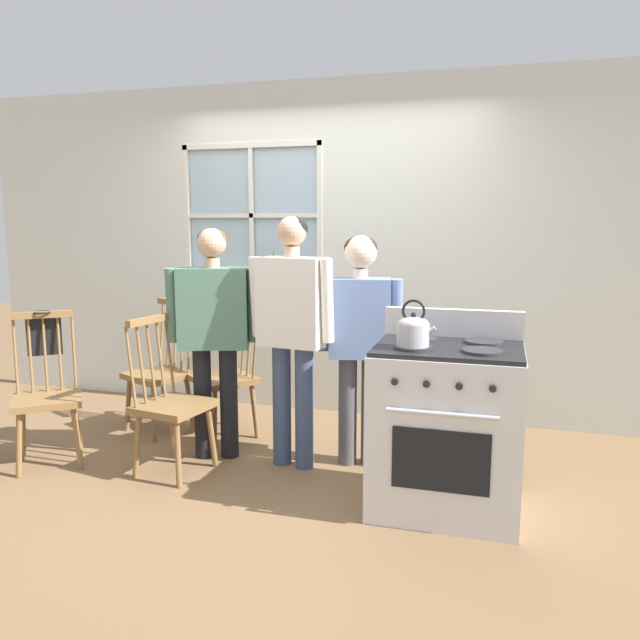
{
  "coord_description": "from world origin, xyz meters",
  "views": [
    {
      "loc": [
        1.34,
        -3.55,
        1.59
      ],
      "look_at": [
        0.31,
        0.01,
        1.0
      ],
      "focal_mm": 35.0,
      "sensor_mm": 36.0,
      "label": 1
    }
  ],
  "objects_px": {
    "chair_by_window": "(47,398)",
    "person_teen_center": "(292,319)",
    "chair_center_cluster": "(160,374)",
    "kettle": "(413,330)",
    "chair_near_wall": "(171,404)",
    "stove": "(446,426)",
    "handbag": "(44,334)",
    "potted_plant": "(273,276)",
    "chair_near_stove": "(227,378)",
    "person_elderly_left": "(214,321)",
    "person_adult_right": "(360,328)"
  },
  "relations": [
    {
      "from": "chair_near_wall",
      "to": "chair_by_window",
      "type": "bearing_deg",
      "value": 106.43
    },
    {
      "from": "potted_plant",
      "to": "handbag",
      "type": "distance_m",
      "value": 1.82
    },
    {
      "from": "potted_plant",
      "to": "chair_near_stove",
      "type": "bearing_deg",
      "value": -97.97
    },
    {
      "from": "person_elderly_left",
      "to": "chair_center_cluster",
      "type": "bearing_deg",
      "value": 131.47
    },
    {
      "from": "chair_center_cluster",
      "to": "chair_near_stove",
      "type": "distance_m",
      "value": 0.54
    },
    {
      "from": "chair_by_window",
      "to": "handbag",
      "type": "xyz_separation_m",
      "value": [
        -0.14,
        0.18,
        0.38
      ]
    },
    {
      "from": "chair_by_window",
      "to": "chair_center_cluster",
      "type": "xyz_separation_m",
      "value": [
        0.37,
        0.79,
        0.0
      ]
    },
    {
      "from": "chair_near_wall",
      "to": "kettle",
      "type": "xyz_separation_m",
      "value": [
        1.54,
        -0.17,
        0.58
      ]
    },
    {
      "from": "chair_by_window",
      "to": "chair_center_cluster",
      "type": "distance_m",
      "value": 0.88
    },
    {
      "from": "stove",
      "to": "potted_plant",
      "type": "height_order",
      "value": "potted_plant"
    },
    {
      "from": "kettle",
      "to": "person_adult_right",
      "type": "bearing_deg",
      "value": 124.22
    },
    {
      "from": "chair_by_window",
      "to": "potted_plant",
      "type": "xyz_separation_m",
      "value": [
        1.01,
        1.55,
        0.69
      ]
    },
    {
      "from": "potted_plant",
      "to": "kettle",
      "type": "bearing_deg",
      "value": -49.64
    },
    {
      "from": "stove",
      "to": "person_elderly_left",
      "type": "bearing_deg",
      "value": 167.43
    },
    {
      "from": "chair_by_window",
      "to": "chair_center_cluster",
      "type": "bearing_deg",
      "value": 27.06
    },
    {
      "from": "chair_near_stove",
      "to": "person_teen_center",
      "type": "bearing_deg",
      "value": 6.82
    },
    {
      "from": "chair_near_wall",
      "to": "chair_center_cluster",
      "type": "height_order",
      "value": "same"
    },
    {
      "from": "chair_center_cluster",
      "to": "potted_plant",
      "type": "xyz_separation_m",
      "value": [
        0.64,
        0.76,
        0.69
      ]
    },
    {
      "from": "chair_near_stove",
      "to": "handbag",
      "type": "bearing_deg",
      "value": -109.45
    },
    {
      "from": "person_adult_right",
      "to": "chair_near_wall",
      "type": "bearing_deg",
      "value": -169.3
    },
    {
      "from": "chair_by_window",
      "to": "person_teen_center",
      "type": "relative_size",
      "value": 0.62
    },
    {
      "from": "chair_center_cluster",
      "to": "stove",
      "type": "distance_m",
      "value": 2.32
    },
    {
      "from": "person_teen_center",
      "to": "handbag",
      "type": "xyz_separation_m",
      "value": [
        -1.71,
        -0.21,
        -0.15
      ]
    },
    {
      "from": "chair_center_cluster",
      "to": "potted_plant",
      "type": "distance_m",
      "value": 1.21
    },
    {
      "from": "person_elderly_left",
      "to": "stove",
      "type": "relative_size",
      "value": 1.42
    },
    {
      "from": "kettle",
      "to": "person_teen_center",
      "type": "bearing_deg",
      "value": 150.23
    },
    {
      "from": "person_teen_center",
      "to": "potted_plant",
      "type": "height_order",
      "value": "person_teen_center"
    },
    {
      "from": "chair_center_cluster",
      "to": "kettle",
      "type": "bearing_deg",
      "value": 2.19
    },
    {
      "from": "chair_near_wall",
      "to": "handbag",
      "type": "distance_m",
      "value": 1.07
    },
    {
      "from": "chair_near_wall",
      "to": "chair_near_stove",
      "type": "bearing_deg",
      "value": 6.24
    },
    {
      "from": "chair_by_window",
      "to": "handbag",
      "type": "distance_m",
      "value": 0.45
    },
    {
      "from": "kettle",
      "to": "chair_by_window",
      "type": "bearing_deg",
      "value": 178.2
    },
    {
      "from": "chair_center_cluster",
      "to": "person_teen_center",
      "type": "relative_size",
      "value": 0.62
    },
    {
      "from": "chair_near_stove",
      "to": "kettle",
      "type": "relative_size",
      "value": 4.03
    },
    {
      "from": "potted_plant",
      "to": "person_elderly_left",
      "type": "bearing_deg",
      "value": -89.69
    },
    {
      "from": "person_teen_center",
      "to": "chair_center_cluster",
      "type": "bearing_deg",
      "value": 169.75
    },
    {
      "from": "chair_center_cluster",
      "to": "potted_plant",
      "type": "bearing_deg",
      "value": 75.47
    },
    {
      "from": "stove",
      "to": "handbag",
      "type": "distance_m",
      "value": 2.74
    },
    {
      "from": "chair_by_window",
      "to": "stove",
      "type": "xyz_separation_m",
      "value": [
        2.57,
        0.06,
        0.03
      ]
    },
    {
      "from": "person_teen_center",
      "to": "potted_plant",
      "type": "relative_size",
      "value": 4.82
    },
    {
      "from": "chair_near_stove",
      "to": "stove",
      "type": "relative_size",
      "value": 0.92
    },
    {
      "from": "person_elderly_left",
      "to": "handbag",
      "type": "bearing_deg",
      "value": 173.24
    },
    {
      "from": "chair_by_window",
      "to": "kettle",
      "type": "relative_size",
      "value": 4.03
    },
    {
      "from": "person_elderly_left",
      "to": "kettle",
      "type": "bearing_deg",
      "value": -36.56
    },
    {
      "from": "chair_near_stove",
      "to": "stove",
      "type": "height_order",
      "value": "stove"
    },
    {
      "from": "chair_by_window",
      "to": "handbag",
      "type": "bearing_deg",
      "value": 90.0
    },
    {
      "from": "chair_by_window",
      "to": "person_teen_center",
      "type": "distance_m",
      "value": 1.7
    },
    {
      "from": "stove",
      "to": "person_adult_right",
      "type": "bearing_deg",
      "value": 140.71
    },
    {
      "from": "chair_center_cluster",
      "to": "person_elderly_left",
      "type": "xyz_separation_m",
      "value": [
        0.64,
        -0.39,
        0.49
      ]
    },
    {
      "from": "chair_by_window",
      "to": "potted_plant",
      "type": "height_order",
      "value": "potted_plant"
    }
  ]
}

